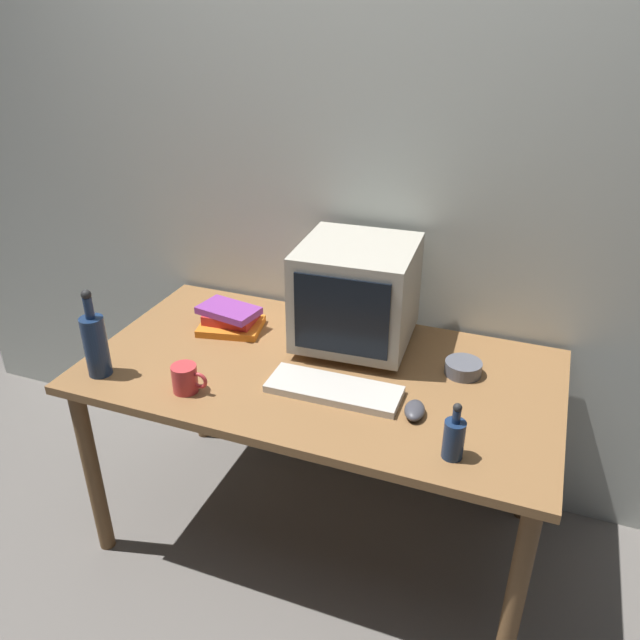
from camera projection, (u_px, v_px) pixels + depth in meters
name	position (u px, v px, depth m)	size (l,w,h in m)	color
ground_plane	(320.00, 529.00, 2.44)	(6.00, 6.00, 0.00)	slate
back_wall	(367.00, 180.00, 2.25)	(4.00, 0.08, 2.50)	beige
desk	(320.00, 389.00, 2.14)	(1.56, 0.83, 0.74)	olive
crt_monitor	(356.00, 294.00, 2.16)	(0.40, 0.41, 0.37)	#B2AD9E
keyboard	(334.00, 389.00, 1.97)	(0.42, 0.15, 0.02)	beige
computer_mouse	(415.00, 410.00, 1.86)	(0.06, 0.10, 0.04)	#3F3F47
bottle_tall	(95.00, 343.00, 2.02)	(0.08, 0.08, 0.30)	navy
bottle_short	(454.00, 437.00, 1.67)	(0.06, 0.06, 0.17)	navy
book_stack	(230.00, 319.00, 2.32)	(0.25, 0.21, 0.09)	orange
mug	(186.00, 379.00, 1.96)	(0.12, 0.08, 0.09)	#CC383D
cd_spindle	(463.00, 368.00, 2.06)	(0.12, 0.12, 0.04)	#595B66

